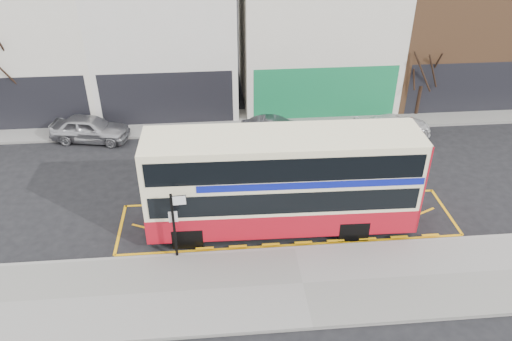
{
  "coord_description": "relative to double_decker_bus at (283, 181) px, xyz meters",
  "views": [
    {
      "loc": [
        -2.82,
        -15.11,
        13.03
      ],
      "look_at": [
        -1.3,
        2.0,
        2.3
      ],
      "focal_mm": 35.0,
      "sensor_mm": 36.0,
      "label": 1
    }
  ],
  "objects": [
    {
      "name": "pavement",
      "position": [
        0.32,
        -3.51,
        -2.17
      ],
      "size": [
        40.0,
        4.0,
        0.15
      ],
      "primitive_type": "cube",
      "color": "gray",
      "rests_on": "ground"
    },
    {
      "name": "terrace_far_left",
      "position": [
        -13.18,
        13.77,
        2.58
      ],
      "size": [
        8.0,
        8.01,
        10.8
      ],
      "color": "silver",
      "rests_on": "ground"
    },
    {
      "name": "kerb",
      "position": [
        0.32,
        -1.59,
        -2.17
      ],
      "size": [
        40.0,
        0.15,
        0.15
      ],
      "primitive_type": "cube",
      "color": "gray",
      "rests_on": "ground"
    },
    {
      "name": "bus_stop_post",
      "position": [
        -4.17,
        -1.6,
        -0.39
      ],
      "size": [
        0.71,
        0.13,
        2.82
      ],
      "rotation": [
        0.0,
        0.0,
        0.06
      ],
      "color": "black",
      "rests_on": "pavement"
    },
    {
      "name": "street_tree_right",
      "position": [
        9.42,
        9.83,
        1.27
      ],
      "size": [
        2.39,
        2.39,
        5.16
      ],
      "color": "black",
      "rests_on": "ground"
    },
    {
      "name": "car_grey",
      "position": [
        0.67,
        7.48,
        -1.62
      ],
      "size": [
        3.93,
        1.76,
        1.25
      ],
      "primitive_type": "imported",
      "rotation": [
        0.0,
        0.0,
        1.45
      ],
      "color": "#46474E",
      "rests_on": "ground"
    },
    {
      "name": "far_pavement",
      "position": [
        0.32,
        9.79,
        -2.17
      ],
      "size": [
        50.0,
        3.0,
        0.15
      ],
      "primitive_type": "cube",
      "color": "gray",
      "rests_on": "ground"
    },
    {
      "name": "terrace_left",
      "position": [
        -5.18,
        13.78,
        3.08
      ],
      "size": [
        8.0,
        8.01,
        11.8
      ],
      "color": "silver",
      "rests_on": "ground"
    },
    {
      "name": "road_markings",
      "position": [
        0.32,
        0.39,
        -2.24
      ],
      "size": [
        14.0,
        3.4,
        0.01
      ],
      "primitive_type": null,
      "color": "#F8AB0D",
      "rests_on": "ground"
    },
    {
      "name": "ground",
      "position": [
        0.32,
        -1.21,
        -2.24
      ],
      "size": [
        120.0,
        120.0,
        0.0
      ],
      "primitive_type": "plane",
      "color": "black",
      "rests_on": "ground"
    },
    {
      "name": "terrace_green_shop",
      "position": [
        3.82,
        13.78,
        2.83
      ],
      "size": [
        9.0,
        8.01,
        11.3
      ],
      "color": "silver",
      "rests_on": "ground"
    },
    {
      "name": "car_white",
      "position": [
        7.16,
        7.3,
        -1.63
      ],
      "size": [
        4.51,
        2.53,
        1.23
      ],
      "primitive_type": "imported",
      "rotation": [
        0.0,
        0.0,
        1.77
      ],
      "color": "white",
      "rests_on": "ground"
    },
    {
      "name": "car_silver",
      "position": [
        -9.31,
        8.38,
        -1.53
      ],
      "size": [
        4.43,
        2.44,
        1.43
      ],
      "primitive_type": "imported",
      "rotation": [
        0.0,
        0.0,
        1.38
      ],
      "color": "#A2A2A7",
      "rests_on": "ground"
    },
    {
      "name": "double_decker_bus",
      "position": [
        0.0,
        0.0,
        0.0
      ],
      "size": [
        10.73,
        2.69,
        4.27
      ],
      "rotation": [
        0.0,
        0.0,
        -0.02
      ],
      "color": "#FFF1C2",
      "rests_on": "ground"
    },
    {
      "name": "terrace_right",
      "position": [
        12.82,
        13.77,
        2.33
      ],
      "size": [
        9.0,
        8.01,
        10.3
      ],
      "color": "brown",
      "rests_on": "ground"
    }
  ]
}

